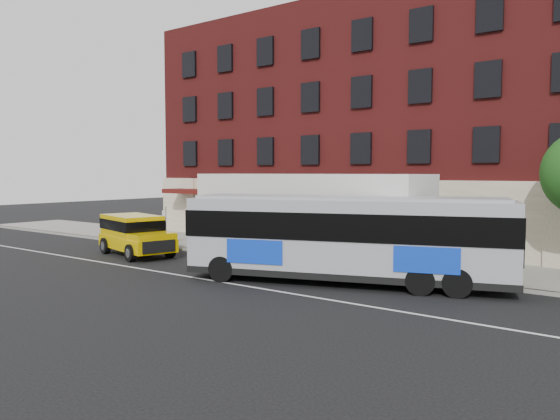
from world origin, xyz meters
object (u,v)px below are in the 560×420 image
Objects in this scene: sign_pole at (165,224)px; shipping_container at (303,218)px; city_bus at (346,236)px; yellow_suv at (135,232)px.

shipping_container reaches higher than sign_pole.
city_bus is at bearing -37.57° from shipping_container.
sign_pole is 0.42× the size of yellow_suv.
city_bus is (14.20, -2.82, 0.54)m from sign_pole.
yellow_suv is (0.98, -3.07, -0.19)m from sign_pole.
yellow_suv is at bearing -178.93° from city_bus.
city_bus reaches higher than sign_pole.
shipping_container is (8.71, 3.72, 0.96)m from yellow_suv.
sign_pole is at bearing -176.14° from shipping_container.
sign_pole is at bearing 107.66° from yellow_suv.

